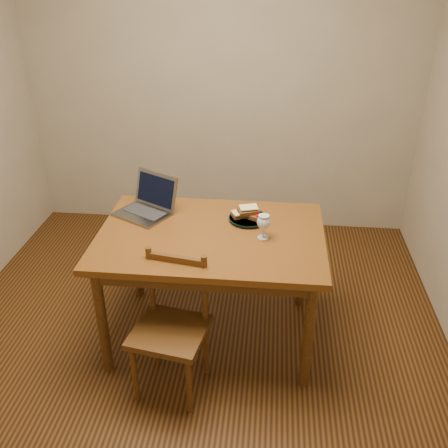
# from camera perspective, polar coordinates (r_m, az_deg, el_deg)

# --- Properties ---
(floor) EXTENTS (3.20, 3.20, 0.02)m
(floor) POSITION_cam_1_polar(r_m,az_deg,el_deg) (3.27, -3.44, -13.00)
(floor) COLOR black
(floor) RESTS_ON ground
(back_wall) EXTENTS (3.20, 0.02, 2.60)m
(back_wall) POSITION_cam_1_polar(r_m,az_deg,el_deg) (4.13, -0.40, 16.61)
(back_wall) COLOR gray
(back_wall) RESTS_ON floor
(front_wall) EXTENTS (3.20, 0.02, 2.60)m
(front_wall) POSITION_cam_1_polar(r_m,az_deg,el_deg) (1.25, -17.16, -16.39)
(front_wall) COLOR gray
(front_wall) RESTS_ON floor
(table) EXTENTS (1.30, 0.90, 0.74)m
(table) POSITION_cam_1_polar(r_m,az_deg,el_deg) (2.91, -1.50, -2.54)
(table) COLOR #4B200C
(table) RESTS_ON floor
(chair) EXTENTS (0.44, 0.42, 0.41)m
(chair) POSITION_cam_1_polar(r_m,az_deg,el_deg) (2.71, -6.12, -11.06)
(chair) COLOR #361F0B
(chair) RESTS_ON floor
(plate) EXTENTS (0.24, 0.24, 0.02)m
(plate) POSITION_cam_1_polar(r_m,az_deg,el_deg) (3.00, 2.79, 0.59)
(plate) COLOR black
(plate) RESTS_ON table
(sandwich_cheese) EXTENTS (0.14, 0.12, 0.04)m
(sandwich_cheese) POSITION_cam_1_polar(r_m,az_deg,el_deg) (3.00, 2.06, 1.21)
(sandwich_cheese) COLOR #381E0C
(sandwich_cheese) RESTS_ON plate
(sandwich_tomato) EXTENTS (0.14, 0.12, 0.04)m
(sandwich_tomato) POSITION_cam_1_polar(r_m,az_deg,el_deg) (2.98, 3.65, 0.93)
(sandwich_tomato) COLOR #381E0C
(sandwich_tomato) RESTS_ON plate
(sandwich_top) EXTENTS (0.14, 0.11, 0.04)m
(sandwich_top) POSITION_cam_1_polar(r_m,az_deg,el_deg) (2.98, 2.82, 1.60)
(sandwich_top) COLOR #381E0C
(sandwich_top) RESTS_ON plate
(milk_glass) EXTENTS (0.08, 0.08, 0.15)m
(milk_glass) POSITION_cam_1_polar(r_m,az_deg,el_deg) (2.79, 4.53, -0.31)
(milk_glass) COLOR white
(milk_glass) RESTS_ON table
(laptop) EXTENTS (0.41, 0.40, 0.23)m
(laptop) POSITION_cam_1_polar(r_m,az_deg,el_deg) (3.12, -8.62, 2.42)
(laptop) COLOR slate
(laptop) RESTS_ON table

